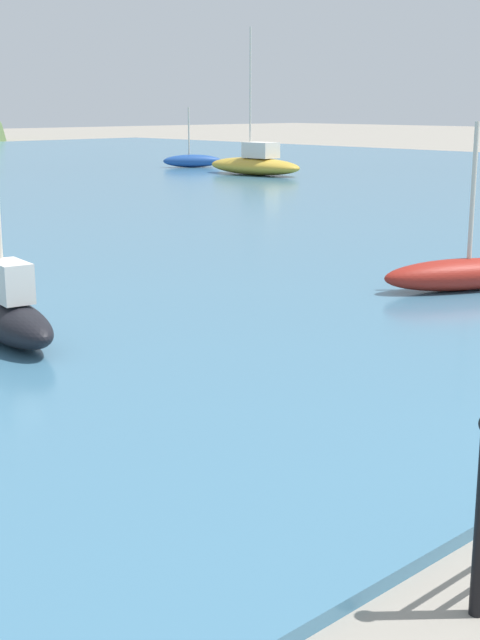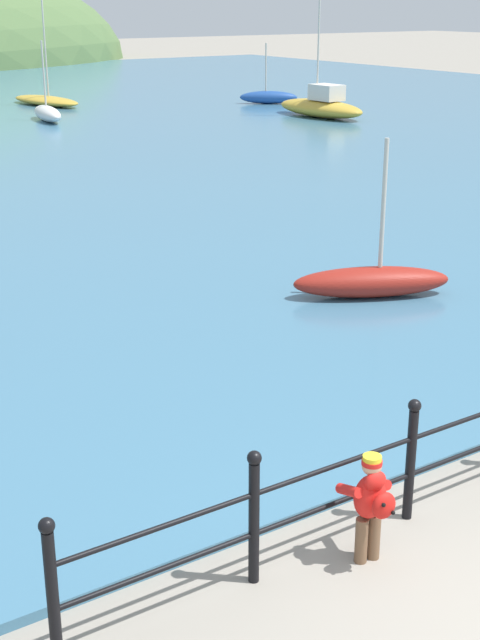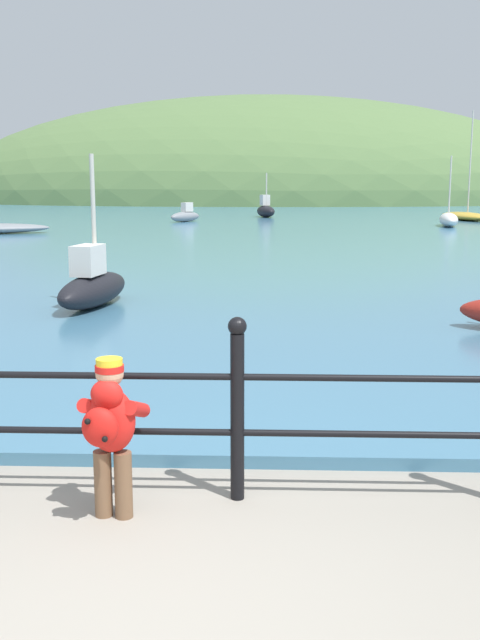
% 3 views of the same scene
% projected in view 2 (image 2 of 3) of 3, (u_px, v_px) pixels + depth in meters
% --- Properties ---
extents(iron_railing, '(5.32, 0.12, 1.21)m').
position_uv_depth(iron_railing, '(337.00, 483.00, 7.63)').
color(iron_railing, black).
rests_on(iron_railing, ground).
extents(child_in_coat, '(0.41, 0.55, 1.00)m').
position_uv_depth(child_in_coat, '(371.00, 499.00, 7.46)').
color(child_in_coat, brown).
rests_on(child_in_coat, ground).
extents(boat_twin_mast, '(1.87, 4.63, 5.67)m').
position_uv_depth(boat_twin_mast, '(321.00, 106.00, 35.61)').
color(boat_twin_mast, gold).
rests_on(boat_twin_mast, water).
extents(boat_green_fishing, '(2.55, 1.71, 2.49)m').
position_uv_depth(boat_green_fishing, '(372.00, 281.00, 14.09)').
color(boat_green_fishing, maroon).
rests_on(boat_green_fishing, water).
extents(boat_red_dinghy, '(2.51, 2.10, 2.63)m').
position_uv_depth(boat_red_dinghy, '(268.00, 97.00, 40.20)').
color(boat_red_dinghy, '#1E4793').
rests_on(boat_red_dinghy, water).
extents(boat_far_left, '(1.19, 3.10, 2.99)m').
position_uv_depth(boat_far_left, '(47.00, 113.00, 34.45)').
color(boat_far_left, silver).
rests_on(boat_far_left, water).
extents(boat_blue_hull, '(2.30, 4.65, 5.30)m').
position_uv_depth(boat_blue_hull, '(46.00, 100.00, 39.67)').
color(boat_blue_hull, gold).
rests_on(boat_blue_hull, water).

